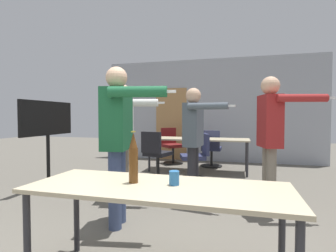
{
  "coord_description": "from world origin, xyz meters",
  "views": [
    {
      "loc": [
        0.78,
        -1.5,
        1.25
      ],
      "look_at": [
        -0.25,
        2.31,
        1.1
      ],
      "focal_mm": 28.0,
      "sensor_mm": 36.0,
      "label": 1
    }
  ],
  "objects_px": {
    "person_center_tall": "(271,130)",
    "office_chair_far_right": "(172,147)",
    "person_left_plaid": "(124,130)",
    "person_right_polo": "(118,131)",
    "tv_screen": "(48,133)",
    "drink_cup": "(174,178)",
    "person_near_casual": "(194,132)",
    "office_chair_mid_tucked": "(196,158)",
    "beer_bottle": "(133,159)",
    "office_chair_far_left": "(156,156)",
    "office_chair_near_pushed": "(211,150)"
  },
  "relations": [
    {
      "from": "person_left_plaid",
      "to": "drink_cup",
      "type": "xyz_separation_m",
      "value": [
        1.24,
        -1.82,
        -0.24
      ]
    },
    {
      "from": "tv_screen",
      "to": "person_near_casual",
      "type": "distance_m",
      "value": 2.59
    },
    {
      "from": "person_right_polo",
      "to": "office_chair_near_pushed",
      "type": "relative_size",
      "value": 1.99
    },
    {
      "from": "person_left_plaid",
      "to": "drink_cup",
      "type": "bearing_deg",
      "value": 23.3
    },
    {
      "from": "office_chair_near_pushed",
      "to": "office_chair_far_right",
      "type": "height_order",
      "value": "office_chair_far_right"
    },
    {
      "from": "office_chair_far_left",
      "to": "office_chair_mid_tucked",
      "type": "height_order",
      "value": "office_chair_far_left"
    },
    {
      "from": "tv_screen",
      "to": "person_left_plaid",
      "type": "xyz_separation_m",
      "value": [
        1.53,
        -0.2,
        0.09
      ]
    },
    {
      "from": "office_chair_near_pushed",
      "to": "beer_bottle",
      "type": "distance_m",
      "value": 4.65
    },
    {
      "from": "office_chair_far_right",
      "to": "beer_bottle",
      "type": "relative_size",
      "value": 2.41
    },
    {
      "from": "person_left_plaid",
      "to": "office_chair_mid_tucked",
      "type": "xyz_separation_m",
      "value": [
        0.88,
        1.48,
        -0.63
      ]
    },
    {
      "from": "office_chair_mid_tucked",
      "to": "office_chair_far_right",
      "type": "bearing_deg",
      "value": 11.5
    },
    {
      "from": "office_chair_near_pushed",
      "to": "beer_bottle",
      "type": "relative_size",
      "value": 2.34
    },
    {
      "from": "office_chair_mid_tucked",
      "to": "drink_cup",
      "type": "bearing_deg",
      "value": 167.49
    },
    {
      "from": "beer_bottle",
      "to": "drink_cup",
      "type": "xyz_separation_m",
      "value": [
        0.31,
        0.02,
        -0.13
      ]
    },
    {
      "from": "office_chair_near_pushed",
      "to": "person_left_plaid",
      "type": "bearing_deg",
      "value": -109.93
    },
    {
      "from": "office_chair_near_pushed",
      "to": "beer_bottle",
      "type": "height_order",
      "value": "beer_bottle"
    },
    {
      "from": "person_left_plaid",
      "to": "person_center_tall",
      "type": "xyz_separation_m",
      "value": [
        2.08,
        -0.06,
        0.03
      ]
    },
    {
      "from": "office_chair_near_pushed",
      "to": "drink_cup",
      "type": "height_order",
      "value": "office_chair_near_pushed"
    },
    {
      "from": "office_chair_mid_tucked",
      "to": "tv_screen",
      "type": "bearing_deg",
      "value": 99.29
    },
    {
      "from": "office_chair_mid_tucked",
      "to": "drink_cup",
      "type": "distance_m",
      "value": 3.34
    },
    {
      "from": "beer_bottle",
      "to": "drink_cup",
      "type": "bearing_deg",
      "value": 3.22
    },
    {
      "from": "person_left_plaid",
      "to": "office_chair_near_pushed",
      "type": "distance_m",
      "value": 3.04
    },
    {
      "from": "tv_screen",
      "to": "beer_bottle",
      "type": "xyz_separation_m",
      "value": [
        2.46,
        -2.04,
        -0.03
      ]
    },
    {
      "from": "person_center_tall",
      "to": "person_right_polo",
      "type": "distance_m",
      "value": 1.93
    },
    {
      "from": "person_left_plaid",
      "to": "person_near_casual",
      "type": "bearing_deg",
      "value": 87.64
    },
    {
      "from": "office_chair_far_right",
      "to": "beer_bottle",
      "type": "bearing_deg",
      "value": 58.46
    },
    {
      "from": "person_near_casual",
      "to": "office_chair_mid_tucked",
      "type": "bearing_deg",
      "value": -165.07
    },
    {
      "from": "drink_cup",
      "to": "beer_bottle",
      "type": "bearing_deg",
      "value": -176.78
    },
    {
      "from": "office_chair_far_left",
      "to": "drink_cup",
      "type": "relative_size",
      "value": 9.18
    },
    {
      "from": "office_chair_near_pushed",
      "to": "drink_cup",
      "type": "relative_size",
      "value": 8.85
    },
    {
      "from": "person_right_polo",
      "to": "office_chair_far_left",
      "type": "height_order",
      "value": "person_right_polo"
    },
    {
      "from": "person_left_plaid",
      "to": "person_right_polo",
      "type": "bearing_deg",
      "value": 10.49
    },
    {
      "from": "person_near_casual",
      "to": "office_chair_far_right",
      "type": "bearing_deg",
      "value": -151.94
    },
    {
      "from": "tv_screen",
      "to": "drink_cup",
      "type": "relative_size",
      "value": 14.72
    },
    {
      "from": "person_left_plaid",
      "to": "beer_bottle",
      "type": "xyz_separation_m",
      "value": [
        0.93,
        -1.83,
        -0.11
      ]
    },
    {
      "from": "office_chair_near_pushed",
      "to": "office_chair_mid_tucked",
      "type": "xyz_separation_m",
      "value": [
        -0.16,
        -1.31,
        -0.0
      ]
    },
    {
      "from": "beer_bottle",
      "to": "person_right_polo",
      "type": "bearing_deg",
      "value": 121.96
    },
    {
      "from": "office_chair_near_pushed",
      "to": "office_chair_mid_tucked",
      "type": "bearing_deg",
      "value": -96.39
    },
    {
      "from": "person_left_plaid",
      "to": "person_right_polo",
      "type": "distance_m",
      "value": 1.01
    },
    {
      "from": "beer_bottle",
      "to": "person_near_casual",
      "type": "bearing_deg",
      "value": 86.38
    },
    {
      "from": "person_near_casual",
      "to": "office_chair_near_pushed",
      "type": "relative_size",
      "value": 1.83
    },
    {
      "from": "person_near_casual",
      "to": "office_chair_far_right",
      "type": "relative_size",
      "value": 1.78
    },
    {
      "from": "tv_screen",
      "to": "beer_bottle",
      "type": "bearing_deg",
      "value": -129.62
    },
    {
      "from": "person_center_tall",
      "to": "office_chair_far_left",
      "type": "xyz_separation_m",
      "value": [
        -2.01,
        1.45,
        -0.63
      ]
    },
    {
      "from": "person_center_tall",
      "to": "office_chair_far_right",
      "type": "distance_m",
      "value": 3.82
    },
    {
      "from": "person_near_casual",
      "to": "office_chair_mid_tucked",
      "type": "height_order",
      "value": "person_near_casual"
    },
    {
      "from": "person_near_casual",
      "to": "beer_bottle",
      "type": "xyz_separation_m",
      "value": [
        -0.13,
        -1.99,
        -0.08
      ]
    },
    {
      "from": "person_near_casual",
      "to": "office_chair_far_right",
      "type": "distance_m",
      "value": 3.14
    },
    {
      "from": "person_right_polo",
      "to": "office_chair_far_left",
      "type": "distance_m",
      "value": 2.43
    },
    {
      "from": "office_chair_far_left",
      "to": "office_chair_mid_tucked",
      "type": "distance_m",
      "value": 0.82
    }
  ]
}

